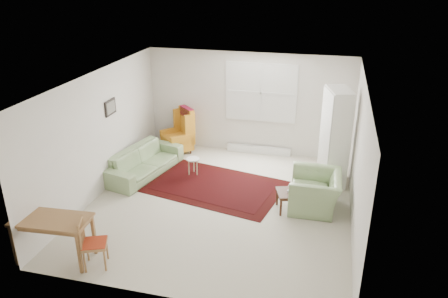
% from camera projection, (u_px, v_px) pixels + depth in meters
% --- Properties ---
extents(room, '(5.04, 5.54, 2.51)m').
position_uv_depth(room, '(224.00, 141.00, 8.36)').
color(room, beige).
rests_on(room, ground).
extents(rug, '(3.14, 2.35, 0.03)m').
position_uv_depth(rug, '(214.00, 186.00, 9.32)').
color(rug, black).
rests_on(rug, ground).
extents(sofa, '(1.25, 2.18, 0.83)m').
position_uv_depth(sofa, '(144.00, 157.00, 9.74)').
color(sofa, '#819B67').
rests_on(sofa, ground).
extents(armchair, '(0.96, 1.10, 0.84)m').
position_uv_depth(armchair, '(315.00, 188.00, 8.37)').
color(armchair, '#819B67').
rests_on(armchair, ground).
extents(wingback_chair, '(0.95, 0.96, 1.14)m').
position_uv_depth(wingback_chair, '(177.00, 131.00, 10.80)').
color(wingback_chair, orange).
rests_on(wingback_chair, ground).
extents(coffee_table, '(0.60, 0.60, 0.39)m').
position_uv_depth(coffee_table, '(289.00, 201.00, 8.37)').
color(coffee_table, '#402113').
rests_on(coffee_table, ground).
extents(stool, '(0.38, 0.38, 0.40)m').
position_uv_depth(stool, '(193.00, 166.00, 9.79)').
color(stool, white).
rests_on(stool, ground).
extents(cabinet, '(0.64, 0.92, 2.08)m').
position_uv_depth(cabinet, '(335.00, 137.00, 9.14)').
color(cabinet, white).
rests_on(cabinet, ground).
extents(desk, '(1.23, 0.68, 0.75)m').
position_uv_depth(desk, '(55.00, 239.00, 6.89)').
color(desk, olive).
rests_on(desk, ground).
extents(desk_chair, '(0.48, 0.48, 0.85)m').
position_uv_depth(desk_chair, '(94.00, 243.00, 6.71)').
color(desk_chair, olive).
rests_on(desk_chair, ground).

